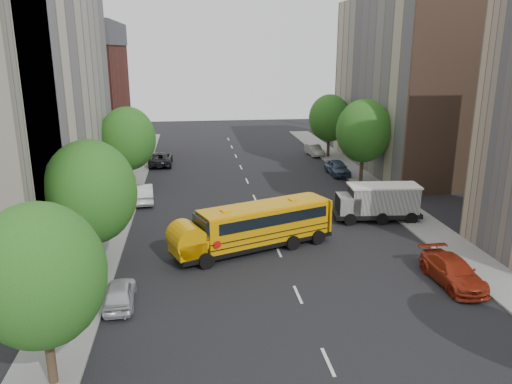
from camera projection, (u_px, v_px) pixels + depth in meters
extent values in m
plane|color=black|center=(273.00, 240.00, 34.19)|extent=(120.00, 120.00, 0.00)
cube|color=slate|center=(112.00, 222.00, 37.50)|extent=(3.00, 80.00, 0.12)
cube|color=slate|center=(403.00, 210.00, 40.38)|extent=(3.00, 80.00, 0.12)
cube|color=silver|center=(255.00, 198.00, 43.72)|extent=(0.15, 64.00, 0.01)
cube|color=#BDB198|center=(7.00, 88.00, 34.89)|extent=(10.00, 26.00, 20.00)
cube|color=maroon|center=(78.00, 105.00, 56.82)|extent=(10.00, 15.00, 13.00)
cube|color=tan|center=(410.00, 84.00, 53.01)|extent=(10.00, 22.00, 18.00)
cube|color=brown|center=(465.00, 93.00, 42.53)|extent=(10.10, 0.30, 18.00)
cylinder|color=yellow|center=(468.00, 6.00, 59.54)|extent=(1.00, 1.00, 35.00)
cylinder|color=#38281C|center=(50.00, 354.00, 19.10)|extent=(0.36, 0.36, 2.70)
ellipsoid|color=#195416|center=(40.00, 275.00, 18.18)|extent=(4.80, 4.80, 5.52)
cylinder|color=#38281C|center=(96.00, 251.00, 28.60)|extent=(0.36, 0.36, 2.88)
ellipsoid|color=#195416|center=(90.00, 192.00, 27.63)|extent=(5.12, 5.12, 5.89)
cylinder|color=#38281C|center=(130.00, 176.00, 45.76)|extent=(0.36, 0.36, 2.81)
ellipsoid|color=#195416|center=(128.00, 139.00, 44.81)|extent=(4.99, 4.99, 5.74)
cylinder|color=#38281C|center=(361.00, 168.00, 48.50)|extent=(0.36, 0.36, 2.95)
ellipsoid|color=#195416|center=(364.00, 131.00, 47.50)|extent=(5.25, 5.25, 6.04)
cylinder|color=#38281C|center=(328.00, 146.00, 59.96)|extent=(0.36, 0.36, 2.74)
ellipsoid|color=#195416|center=(329.00, 118.00, 59.04)|extent=(4.86, 4.86, 5.59)
cube|color=black|center=(254.00, 242.00, 32.41)|extent=(10.85, 6.17, 0.29)
cube|color=orange|center=(263.00, 222.00, 32.38)|extent=(8.87, 5.36, 2.20)
cube|color=orange|center=(191.00, 246.00, 30.22)|extent=(2.40, 2.67, 0.95)
cube|color=black|center=(205.00, 226.00, 30.37)|extent=(1.25, 2.22, 1.15)
cube|color=orange|center=(263.00, 206.00, 32.07)|extent=(8.80, 5.18, 0.13)
cube|color=black|center=(266.00, 215.00, 32.34)|extent=(8.18, 5.13, 0.72)
cube|color=black|center=(263.00, 233.00, 32.59)|extent=(8.89, 5.41, 0.06)
cube|color=black|center=(263.00, 228.00, 32.49)|extent=(8.89, 5.41, 0.06)
cube|color=orange|center=(318.00, 212.00, 34.40)|extent=(1.00, 2.28, 2.20)
cube|color=orange|center=(227.00, 210.00, 30.85)|extent=(0.74, 0.74, 0.10)
cube|color=orange|center=(292.00, 200.00, 33.06)|extent=(0.74, 0.74, 0.10)
cylinder|color=orange|center=(190.00, 239.00, 30.09)|extent=(2.67, 2.78, 2.01)
cylinder|color=red|center=(219.00, 244.00, 29.66)|extent=(0.46, 0.21, 0.48)
cylinder|color=black|center=(209.00, 260.00, 29.69)|extent=(0.99, 0.61, 0.95)
cylinder|color=black|center=(194.00, 247.00, 31.70)|extent=(0.99, 0.61, 0.95)
cylinder|color=black|center=(291.00, 243.00, 32.40)|extent=(0.99, 0.61, 0.95)
cylinder|color=black|center=(272.00, 231.00, 34.41)|extent=(0.99, 0.61, 0.95)
cylinder|color=black|center=(315.00, 238.00, 33.28)|extent=(0.99, 0.61, 0.95)
cylinder|color=black|center=(296.00, 227.00, 35.29)|extent=(0.99, 0.61, 0.95)
cube|color=black|center=(376.00, 213.00, 37.95)|extent=(6.71, 2.71, 0.33)
cube|color=white|center=(384.00, 199.00, 37.66)|extent=(5.18, 2.48, 1.97)
cube|color=white|center=(345.00, 204.00, 37.61)|extent=(1.69, 2.19, 1.31)
cube|color=silver|center=(385.00, 186.00, 37.37)|extent=(5.40, 2.61, 0.13)
cylinder|color=black|center=(348.00, 220.00, 36.81)|extent=(0.94, 0.35, 0.92)
cylinder|color=black|center=(341.00, 211.00, 38.91)|extent=(0.94, 0.35, 0.92)
cylinder|color=black|center=(383.00, 219.00, 36.93)|extent=(0.94, 0.35, 0.92)
cylinder|color=black|center=(374.00, 210.00, 39.03)|extent=(0.94, 0.35, 0.92)
cylinder|color=black|center=(414.00, 219.00, 37.05)|extent=(0.94, 0.35, 0.92)
cylinder|color=black|center=(405.00, 210.00, 39.14)|extent=(0.94, 0.35, 0.92)
imported|color=#B9B8C0|center=(120.00, 294.00, 25.34)|extent=(1.64, 3.78, 1.27)
imported|color=silver|center=(143.00, 193.00, 42.48)|extent=(2.12, 4.91, 1.57)
imported|color=black|center=(161.00, 159.00, 55.97)|extent=(2.52, 5.39, 1.49)
imported|color=maroon|center=(453.00, 271.00, 27.65)|extent=(2.19, 5.08, 1.46)
imported|color=#384662|center=(337.00, 168.00, 51.65)|extent=(1.93, 4.52, 1.52)
imported|color=#9C9C97|center=(314.00, 150.00, 61.19)|extent=(1.77, 4.13, 1.32)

